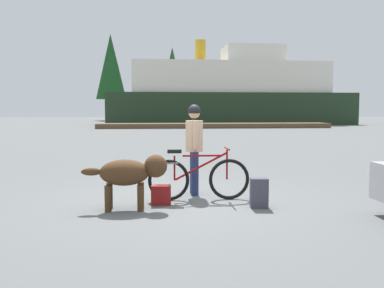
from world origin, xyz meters
The scene contains 13 objects.
ground_plane centered at (0.00, 0.00, 0.00)m, with size 160.00×160.00×0.00m, color #595B5B.
bicycle centered at (0.28, 0.13, 0.39)m, with size 1.77×0.44×0.91m.
person_cyclist centered at (0.27, 0.66, 1.00)m, with size 0.32×0.53×1.67m.
dog centered at (-0.85, -0.44, 0.58)m, with size 1.34×0.48×0.87m.
backpack centered at (1.19, -0.52, 0.24)m, with size 0.28×0.20×0.48m, color #3F3F4C.
handbag_pannier centered at (-0.37, -0.15, 0.16)m, with size 0.32×0.18×0.32m, color maroon.
dock_pier centered at (4.73, 28.37, 0.20)m, with size 19.63×2.55×0.40m, color brown.
ferry_boat centered at (7.77, 37.55, 3.12)m, with size 25.29×7.90×8.85m.
sailboat_moored centered at (15.76, 43.13, 0.48)m, with size 8.92×2.50×7.29m.
pine_tree_far_left centered at (-6.29, 53.88, 7.62)m, with size 4.26×4.26×12.22m.
pine_tree_center centered at (2.51, 55.54, 6.54)m, with size 3.85×3.85×10.72m.
pine_tree_far_right centered at (9.97, 54.20, 6.39)m, with size 4.39×4.39×9.87m.
pine_tree_mid_back centered at (2.50, 59.36, 6.57)m, with size 3.62×3.62×9.91m.
Camera 1 is at (-0.51, -7.02, 1.58)m, focal length 39.22 mm.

